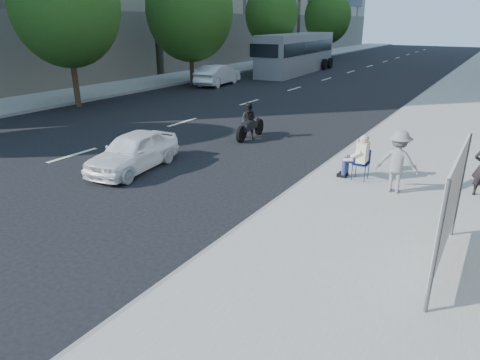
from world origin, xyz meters
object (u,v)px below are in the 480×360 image
Objects in this scene: seated_protester at (358,154)px; motorcycle at (250,123)px; bus at (297,54)px; jogger at (397,161)px; protest_banner at (451,205)px; white_sedan_mid at (218,75)px; white_sedan_near at (133,151)px.

motorcycle is (-5.11, 2.63, -0.24)m from seated_protester.
motorcycle is 0.17× the size of bus.
jogger is 0.14× the size of bus.
protest_banner reaches higher than white_sedan_mid.
motorcycle is (1.17, 5.09, 0.04)m from white_sedan_near.
bus is (-15.88, 28.02, 0.23)m from protest_banner.
white_sedan_mid reaches higher than white_sedan_near.
bus is (1.50, 10.06, 0.91)m from white_sedan_mid.
bus is at bearing 96.92° from white_sedan_near.
seated_protester is 0.64× the size of motorcycle.
bus is (-14.26, 24.65, 0.66)m from jogger.
protest_banner is 25.01m from white_sedan_mid.
seated_protester is 0.30× the size of white_sedan_mid.
protest_banner is 9.18m from white_sedan_near.
seated_protester is 1.24m from jogger.
white_sedan_mid is 14.94m from motorcycle.
motorcycle is at bearing 152.82° from seated_protester.
jogger reaches higher than seated_protester.
seated_protester is at bearing -24.49° from jogger.
protest_banner is (2.77, -3.81, 0.53)m from seated_protester.
jogger is at bearing -31.89° from motorcycle.
bus is at bearing 118.43° from seated_protester.
white_sedan_mid is 2.15× the size of motorcycle.
seated_protester reaches higher than motorcycle.
protest_banner is 0.88× the size of white_sedan_near.
jogger is 0.54× the size of protest_banner.
bus reaches higher than white_sedan_mid.
white_sedan_near is 0.79× the size of white_sedan_mid.
white_sedan_near is at bearing 11.60° from jogger.
jogger reaches higher than motorcycle.
protest_banner is at bearing -45.07° from motorcycle.
seated_protester is 4.74m from protest_banner.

